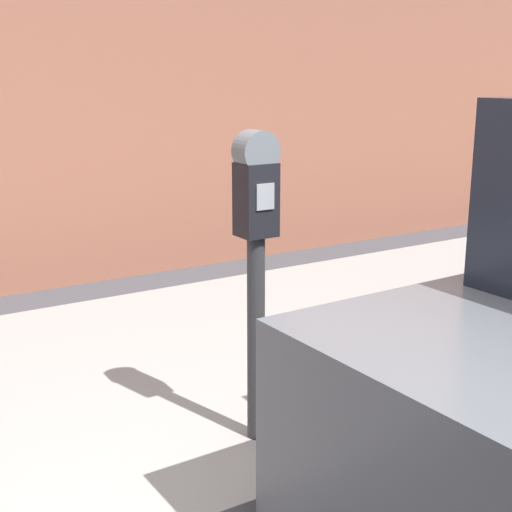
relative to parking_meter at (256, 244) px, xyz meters
name	(u,v)px	position (x,y,z in m)	size (l,w,h in m)	color
sidewalk	(162,378)	(-0.03, 0.97, -0.99)	(24.00, 2.80, 0.14)	#9E9B96
parking_meter	(256,244)	(0.00, 0.00, 0.00)	(0.18, 0.15, 1.40)	#2D2D30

